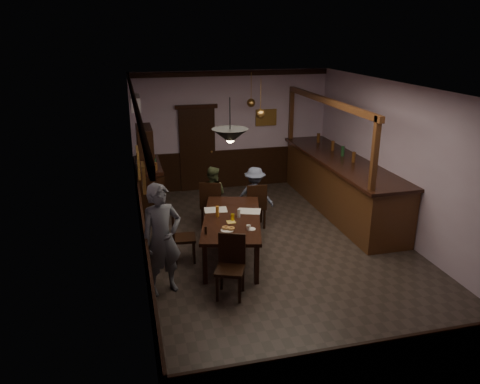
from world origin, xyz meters
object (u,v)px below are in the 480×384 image
object	(u,v)px
dining_table	(232,221)
person_seated_right	(255,195)
person_seated_left	(212,195)
chair_side	(180,234)
coffee_cup	(249,227)
chair_far_left	(211,202)
sideboard	(149,180)
soda_can	(233,217)
chair_far_right	(256,204)
pendant_brass_mid	(260,114)
chair_near	(231,263)
person_standing	(162,240)
pendant_iron	(230,136)
pendant_brass_far	(251,103)
bar_counter	(340,183)

from	to	relation	value
dining_table	person_seated_right	distance (m)	1.62
person_seated_left	chair_side	bearing A→B (deg)	92.53
person_seated_left	person_seated_right	world-z (taller)	person_seated_left
person_seated_left	coffee_cup	size ratio (longest dim) A/B	15.62
dining_table	coffee_cup	world-z (taller)	coffee_cup
chair_far_left	sideboard	world-z (taller)	sideboard
coffee_cup	soda_can	xyz separation A→B (m)	(-0.16, 0.47, 0.01)
chair_far_left	chair_far_right	size ratio (longest dim) A/B	1.06
person_seated_left	pendant_brass_mid	distance (m)	1.98
person_seated_right	soda_can	distance (m)	1.75
chair_near	coffee_cup	world-z (taller)	chair_near
person_standing	pendant_brass_mid	distance (m)	3.76
person_seated_right	pendant_brass_mid	size ratio (longest dim) A/B	1.52
person_standing	pendant_iron	bearing A→B (deg)	-10.69
pendant_brass_far	person_standing	bearing A→B (deg)	-121.83
soda_can	pendant_brass_far	world-z (taller)	pendant_brass_far
pendant_brass_far	chair_far_right	bearing A→B (deg)	-102.23
person_standing	coffee_cup	distance (m)	1.52
dining_table	chair_near	bearing A→B (deg)	-103.91
chair_far_right	pendant_iron	bearing A→B (deg)	67.97
dining_table	chair_side	distance (m)	0.97
chair_near	pendant_iron	bearing A→B (deg)	99.57
chair_near	bar_counter	bearing A→B (deg)	64.63
dining_table	chair_far_right	world-z (taller)	chair_far_right
bar_counter	pendant_brass_far	size ratio (longest dim) A/B	5.66
chair_side	person_seated_left	world-z (taller)	person_seated_left
person_standing	person_seated_left	distance (m)	2.88
soda_can	pendant_iron	distance (m)	1.74
chair_far_left	pendant_brass_far	bearing A→B (deg)	-107.98
person_standing	soda_can	world-z (taller)	person_standing
dining_table	person_standing	size ratio (longest dim) A/B	1.33
chair_near	pendant_brass_mid	world-z (taller)	pendant_brass_mid
chair_near	person_seated_right	world-z (taller)	person_seated_right
person_seated_left	pendant_brass_mid	xyz separation A→B (m)	(1.05, 0.04, 1.67)
soda_can	person_standing	bearing A→B (deg)	-148.00
chair_far_right	person_standing	size ratio (longest dim) A/B	0.54
person_seated_left	soda_can	size ratio (longest dim) A/B	10.41
chair_near	person_standing	xyz separation A→B (m)	(-1.01, 0.33, 0.36)
person_standing	chair_near	bearing A→B (deg)	-37.64
chair_near	person_standing	size ratio (longest dim) A/B	0.55
chair_near	coffee_cup	bearing A→B (deg)	78.20
person_seated_left	sideboard	size ratio (longest dim) A/B	0.63
person_seated_left	pendant_brass_mid	bearing A→B (deg)	-145.58
chair_far_right	chair_near	xyz separation A→B (m)	(-1.08, -2.40, 0.01)
person_seated_left	soda_can	distance (m)	1.75
dining_table	person_standing	bearing A→B (deg)	-144.44
bar_counter	pendant_brass_mid	distance (m)	2.51
soda_can	sideboard	xyz separation A→B (m)	(-1.29, 2.58, -0.02)
chair_near	pendant_brass_mid	bearing A→B (deg)	88.54
dining_table	pendant_iron	distance (m)	1.91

